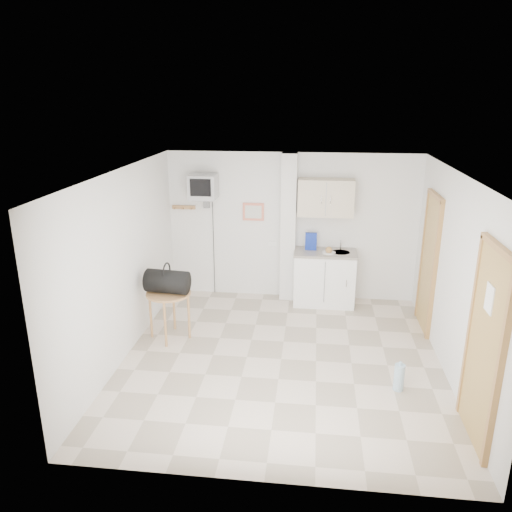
# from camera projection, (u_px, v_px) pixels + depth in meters

# --- Properties ---
(ground) EXTENTS (4.50, 4.50, 0.00)m
(ground) POSITION_uv_depth(u_px,v_px,m) (281.00, 359.00, 6.71)
(ground) COLOR beige
(ground) RESTS_ON ground
(room_envelope) EXTENTS (4.24, 4.54, 2.55)m
(room_envelope) POSITION_uv_depth(u_px,v_px,m) (303.00, 249.00, 6.29)
(room_envelope) COLOR white
(room_envelope) RESTS_ON ground
(kitchenette) EXTENTS (1.03, 0.58, 2.10)m
(kitchenette) POSITION_uv_depth(u_px,v_px,m) (325.00, 258.00, 8.29)
(kitchenette) COLOR white
(kitchenette) RESTS_ON ground
(crt_television) EXTENTS (0.44, 0.45, 2.15)m
(crt_television) POSITION_uv_depth(u_px,v_px,m) (203.00, 187.00, 8.18)
(crt_television) COLOR slate
(crt_television) RESTS_ON ground
(round_table) EXTENTS (0.64, 0.64, 0.71)m
(round_table) POSITION_uv_depth(u_px,v_px,m) (169.00, 299.00, 7.12)
(round_table) COLOR #A16F46
(round_table) RESTS_ON ground
(duffel_bag) EXTENTS (0.64, 0.40, 0.45)m
(duffel_bag) POSITION_uv_depth(u_px,v_px,m) (167.00, 281.00, 7.03)
(duffel_bag) COLOR black
(duffel_bag) RESTS_ON round_table
(water_bottle) EXTENTS (0.13, 0.13, 0.38)m
(water_bottle) POSITION_uv_depth(u_px,v_px,m) (399.00, 377.00, 5.96)
(water_bottle) COLOR #97B9CD
(water_bottle) RESTS_ON ground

